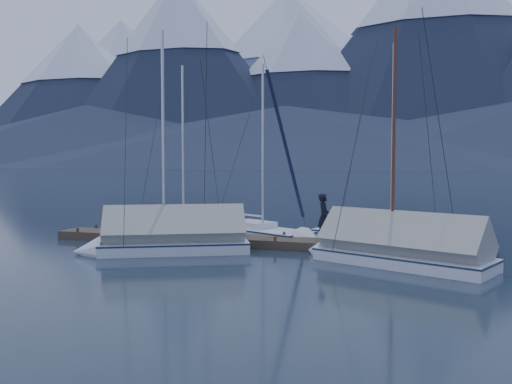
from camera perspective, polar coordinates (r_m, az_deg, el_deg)
ground at (r=20.28m, az=-1.71°, el=-6.54°), size 1000.00×1000.00×0.00m
mountain_range at (r=393.21m, az=17.27°, el=11.31°), size 877.00×584.00×150.50m
dock at (r=22.14m, az=0.00°, el=-5.41°), size 18.00×1.50×0.54m
mooring_posts at (r=22.26m, az=-1.23°, el=-4.74°), size 15.12×1.52×0.35m
sailboat_open_left at (r=25.95m, az=-6.67°, el=-4.03°), size 6.67×2.83×8.71m
sailboat_open_mid at (r=24.13m, az=1.49°, el=-4.58°), size 6.54×4.60×8.52m
sailboat_open_right at (r=23.50m, az=15.18°, el=-4.89°), size 7.20×3.89×9.17m
sailboat_covered_near at (r=18.89m, az=13.74°, el=-6.03°), size 6.97×4.52×8.73m
sailboat_covered_far at (r=20.78m, az=-9.98°, el=-5.10°), size 6.69×4.56×9.11m
person at (r=21.66m, az=7.14°, el=-2.58°), size 0.45×0.67×1.83m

